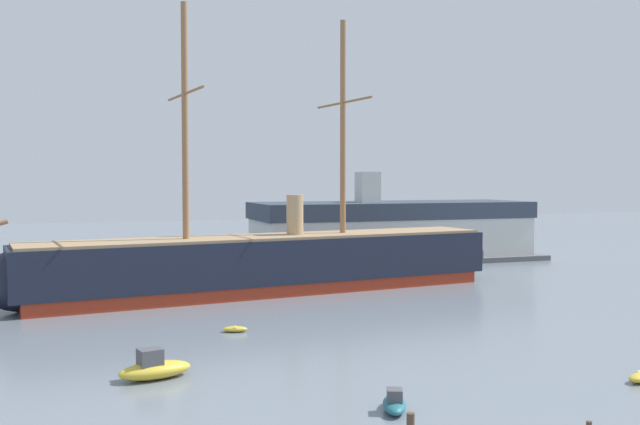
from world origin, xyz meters
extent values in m
cube|color=maroon|center=(-3.95, 54.80, 0.69)|extent=(53.70, 14.65, 1.38)
cube|color=black|center=(-3.95, 54.80, 3.85)|extent=(55.94, 15.26, 4.94)
ellipsoid|color=black|center=(-29.20, 51.57, 3.16)|extent=(10.83, 8.67, 6.32)
ellipsoid|color=black|center=(21.29, 58.04, 3.16)|extent=(10.83, 8.67, 6.32)
cube|color=#9E7F5B|center=(-3.95, 54.80, 6.47)|extent=(54.76, 14.46, 0.30)
cylinder|color=#936642|center=(-13.56, 53.57, 19.17)|extent=(0.69, 0.69, 25.69)
cylinder|color=#936642|center=(-13.56, 53.57, 22.25)|extent=(1.96, 13.21, 0.28)
cylinder|color=#936642|center=(5.65, 56.03, 19.17)|extent=(0.69, 0.69, 25.69)
cylinder|color=#936642|center=(5.65, 56.03, 22.25)|extent=(1.96, 13.21, 0.28)
cylinder|color=tan|center=(-0.66, 55.23, 8.79)|extent=(1.98, 1.98, 4.94)
ellipsoid|color=#236670|center=(-8.06, 12.56, 0.37)|extent=(2.42, 3.41, 0.73)
cube|color=#4C4C51|center=(-8.14, 12.36, 0.95)|extent=(1.16, 1.22, 0.73)
ellipsoid|color=gold|center=(-20.10, 23.56, 0.56)|extent=(5.17, 3.05, 1.13)
cube|color=#4C4C51|center=(-20.43, 23.48, 1.47)|extent=(1.73, 1.61, 1.13)
ellipsoid|color=gold|center=(-12.11, 35.69, 0.25)|extent=(2.28, 1.45, 0.50)
cube|color=beige|center=(-12.11, 35.69, 0.44)|extent=(0.39, 0.81, 0.08)
ellipsoid|color=#B22D28|center=(-0.39, 65.88, 0.48)|extent=(4.47, 3.03, 0.96)
cube|color=#4C4C51|center=(-0.66, 65.98, 1.25)|extent=(1.57, 1.48, 0.96)
cube|color=#565659|center=(23.29, 79.62, 0.40)|extent=(48.24, 17.22, 0.80)
cube|color=silver|center=(23.29, 79.62, 3.82)|extent=(43.86, 14.35, 6.05)
cube|color=#333D4C|center=(23.29, 79.62, 8.15)|extent=(44.73, 14.64, 2.60)
cube|color=silver|center=(19.01, 79.62, 11.84)|extent=(3.20, 3.20, 4.80)
camera|label=1|loc=(-24.91, -22.84, 13.06)|focal=39.40mm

